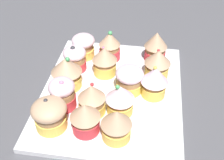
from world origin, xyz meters
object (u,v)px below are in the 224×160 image
object	(u,v)px
baking_tray	(112,92)
cupcake_10	(120,99)
cupcake_8	(85,117)
cupcake_2	(67,72)
cupcake_13	(157,63)
cupcake_14	(155,80)
cupcake_0	(84,45)
cupcake_3	(62,93)
cupcake_12	(156,46)
cupcake_11	(116,124)
cupcake_5	(110,46)
cupcake_7	(92,99)
cupcake_4	(50,114)
cupcake_1	(75,58)
cupcake_6	(105,60)
cupcake_9	(129,79)

from	to	relation	value
baking_tray	cupcake_10	size ratio (longest dim) A/B	5.20
cupcake_8	cupcake_10	world-z (taller)	cupcake_10
cupcake_2	cupcake_13	bearing A→B (deg)	109.39
baking_tray	cupcake_14	xyz separation A→B (cm)	(-0.17, 9.16, 4.62)
cupcake_0	cupcake_3	size ratio (longest dim) A/B	0.84
cupcake_3	cupcake_12	world-z (taller)	cupcake_12
cupcake_11	cupcake_2	bearing A→B (deg)	-134.49
cupcake_0	cupcake_5	xyz separation A→B (cm)	(-0.11, 6.73, 0.53)
cupcake_10	cupcake_12	bearing A→B (deg)	161.78
cupcake_0	cupcake_7	distance (cm)	19.98
cupcake_5	cupcake_10	xyz separation A→B (cm)	(18.18, 5.02, -0.23)
baking_tray	cupcake_5	world-z (taller)	cupcake_5
cupcake_0	cupcake_10	bearing A→B (deg)	33.03
cupcake_7	cupcake_3	bearing A→B (deg)	-96.34
cupcake_3	cupcake_4	xyz separation A→B (cm)	(5.72, -0.84, -0.28)
cupcake_1	cupcake_14	distance (cm)	20.23
baking_tray	cupcake_11	world-z (taller)	cupcake_11
cupcake_12	baking_tray	bearing A→B (deg)	-34.14
baking_tray	cupcake_13	world-z (taller)	cupcake_13
cupcake_6	cupcake_8	world-z (taller)	cupcake_6
cupcake_2	cupcake_3	distance (cm)	6.36
cupcake_7	cupcake_8	world-z (taller)	cupcake_7
cupcake_1	cupcake_11	xyz separation A→B (cm)	(19.28, 12.82, 0.35)
cupcake_0	cupcake_3	world-z (taller)	cupcake_3
cupcake_5	cupcake_14	bearing A→B (deg)	44.33
cupcake_12	cupcake_13	xyz separation A→B (cm)	(6.38, 0.66, -0.44)
cupcake_0	cupcake_13	xyz separation A→B (cm)	(5.07, 18.79, 0.38)
cupcake_4	cupcake_14	size ratio (longest dim) A/B	0.87
cupcake_5	cupcake_6	bearing A→B (deg)	-1.67
cupcake_12	cupcake_2	bearing A→B (deg)	-55.10
cupcake_9	cupcake_14	xyz separation A→B (cm)	(0.46, 5.41, 0.79)
baking_tray	cupcake_0	distance (cm)	15.54
baking_tray	cupcake_4	world-z (taller)	cupcake_4
cupcake_9	cupcake_5	bearing A→B (deg)	-151.55
cupcake_8	cupcake_12	bearing A→B (deg)	154.32
cupcake_5	cupcake_10	size ratio (longest dim) A/B	1.11
cupcake_2	cupcake_7	bearing A→B (deg)	45.59
cupcake_3	cupcake_5	bearing A→B (deg)	159.62
cupcake_1	cupcake_9	distance (cm)	14.99
cupcake_2	cupcake_9	bearing A→B (deg)	93.00
cupcake_1	cupcake_13	world-z (taller)	cupcake_13
cupcake_0	cupcake_8	size ratio (longest dim) A/B	0.91
cupcake_14	cupcake_0	bearing A→B (deg)	-122.70
cupcake_1	cupcake_11	distance (cm)	23.15
cupcake_2	cupcake_10	distance (cm)	14.10
cupcake_5	cupcake_9	bearing A→B (deg)	28.45
cupcake_5	cupcake_6	size ratio (longest dim) A/B	1.05
cupcake_2	cupcake_9	size ratio (longest dim) A/B	1.29
cupcake_6	cupcake_9	size ratio (longest dim) A/B	1.21
cupcake_6	cupcake_3	bearing A→B (deg)	-28.77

